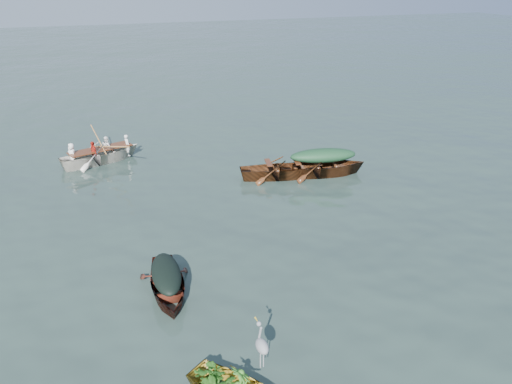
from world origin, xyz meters
TOP-DOWN VIEW (x-y plane):
  - ground at (0.00, 0.00)m, footprint 140.00×140.00m
  - dark_covered_boat at (-4.47, -0.37)m, footprint 1.52×3.44m
  - green_tarp_boat at (2.62, 5.18)m, footprint 4.83×2.32m
  - open_wooden_boat at (1.08, 5.48)m, footprint 4.65×2.33m
  - rowed_boat at (-5.19, 9.59)m, footprint 4.78×2.72m
  - dark_tarp_cover at (-4.47, -0.37)m, footprint 0.84×1.89m
  - green_tarp_cover at (2.62, 5.18)m, footprint 2.66×1.27m
  - thwart_benches at (1.08, 5.48)m, footprint 2.35×1.30m
  - heron at (-3.43, -4.03)m, footprint 0.45×0.49m
  - dinghy_weeds at (-4.14, -3.90)m, footprint 1.08×1.14m
  - rowers at (-5.19, 9.59)m, footprint 3.43×2.16m
  - oars at (-5.19, 9.59)m, footprint 1.37×2.66m

SIDE VIEW (x-z plane):
  - ground at x=0.00m, z-range 0.00..0.00m
  - dark_covered_boat at x=-4.47m, z-range -0.41..0.41m
  - green_tarp_boat at x=2.62m, z-range -0.55..0.55m
  - open_wooden_boat at x=1.08m, z-range -0.52..0.52m
  - rowed_boat at x=-5.19m, z-range -0.55..0.55m
  - thwart_benches at x=1.08m, z-range 0.52..0.56m
  - oars at x=-5.19m, z-range 0.55..0.61m
  - dark_tarp_cover at x=-4.47m, z-range 0.41..0.81m
  - dinghy_weeds at x=-4.14m, z-range 0.41..1.01m
  - green_tarp_cover at x=2.62m, z-range 0.55..1.07m
  - heron at x=-3.43m, z-range 0.41..1.33m
  - rowers at x=-5.19m, z-range 0.55..1.31m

